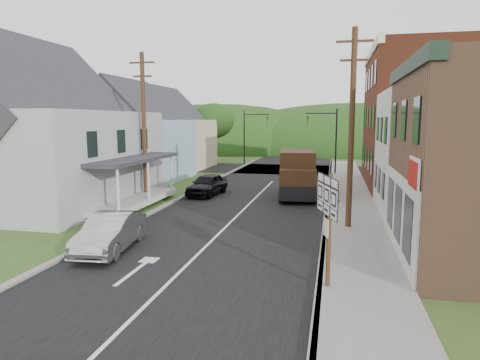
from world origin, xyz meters
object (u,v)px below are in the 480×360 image
Objects in this scene: silver_sedan at (110,233)px; dark_sedan at (207,185)px; route_sign_cluster at (328,214)px; delivery_van at (297,174)px; warning_sign at (329,214)px.

dark_sedan is (0.07, 12.57, 0.00)m from silver_sedan.
route_sign_cluster is at bearing -21.71° from silver_sedan.
route_sign_cluster is at bearing -87.70° from delivery_van.
warning_sign is at bearing -9.76° from silver_sedan.
dark_sedan is at bearing 82.81° from silver_sedan.
delivery_van is 15.30m from route_sign_cluster.
silver_sedan is 1.03× the size of dark_sedan.
warning_sign is (8.13, -12.99, 1.23)m from dark_sedan.
delivery_van reaches higher than silver_sedan.
silver_sedan is at bearing 147.59° from route_sign_cluster.
delivery_van is at bearing 58.24° from silver_sedan.
dark_sedan is 1.25× the size of route_sign_cluster.
silver_sedan is 0.77× the size of delivery_van.
dark_sedan is 1.49× the size of warning_sign.
silver_sedan is at bearing 162.90° from warning_sign.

